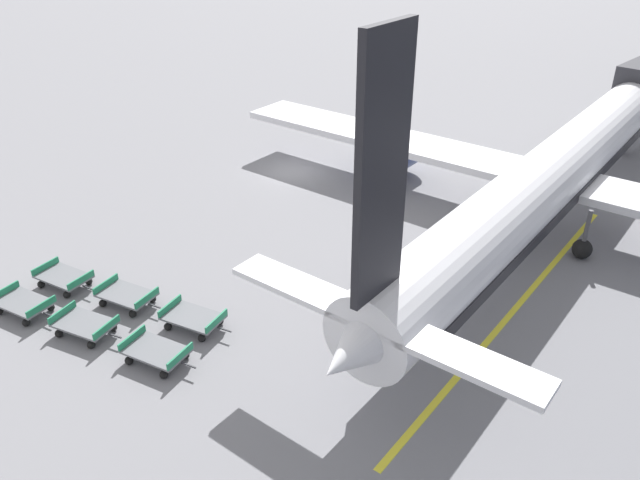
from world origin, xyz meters
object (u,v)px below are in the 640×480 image
baggage_dolly_row_near_col_a (24,304)px  baggage_dolly_row_mid_a_col_a (64,278)px  airplane (565,166)px  baggage_dolly_row_mid_a_col_c (193,319)px  baggage_dolly_row_mid_a_col_b (127,296)px  baggage_dolly_row_near_col_b (85,325)px  baggage_dolly_row_near_col_c (157,352)px

baggage_dolly_row_near_col_a → baggage_dolly_row_mid_a_col_a: (-0.54, 2.41, 0.00)m
airplane → baggage_dolly_row_mid_a_col_c: airplane is taller
baggage_dolly_row_near_col_a → baggage_dolly_row_mid_a_col_b: same height
baggage_dolly_row_mid_a_col_a → baggage_dolly_row_mid_a_col_c: (7.59, 1.62, 0.00)m
baggage_dolly_row_near_col_a → baggage_dolly_row_near_col_b: bearing=12.3°
airplane → baggage_dolly_row_mid_a_col_b: (-12.90, -21.09, -3.00)m
baggage_dolly_row_near_col_c → baggage_dolly_row_mid_a_col_c: size_ratio=1.00×
baggage_dolly_row_near_col_a → baggage_dolly_row_mid_a_col_c: bearing=29.8°
airplane → baggage_dolly_row_near_col_c: bearing=-110.4°
baggage_dolly_row_near_col_a → baggage_dolly_row_near_col_b: 3.73m
baggage_dolly_row_near_col_b → baggage_dolly_row_near_col_c: 4.02m
baggage_dolly_row_near_col_a → baggage_dolly_row_mid_a_col_c: size_ratio=1.00×
baggage_dolly_row_mid_a_col_a → baggage_dolly_row_near_col_c: bearing=-6.3°
baggage_dolly_row_near_col_b → baggage_dolly_row_mid_a_col_a: 4.49m
baggage_dolly_row_near_col_b → baggage_dolly_row_near_col_a: bearing=-167.7°
baggage_dolly_row_near_col_c → baggage_dolly_row_mid_a_col_c: (-0.55, 2.52, 0.00)m
baggage_dolly_row_near_col_a → baggage_dolly_row_mid_a_col_c: (7.06, 4.04, 0.00)m
baggage_dolly_row_mid_a_col_b → baggage_dolly_row_near_col_a: bearing=-134.0°
baggage_dolly_row_near_col_a → baggage_dolly_row_mid_a_col_a: bearing=102.6°
baggage_dolly_row_mid_a_col_b → baggage_dolly_row_mid_a_col_c: (3.83, 0.70, 0.00)m
baggage_dolly_row_near_col_b → baggage_dolly_row_mid_a_col_b: 2.58m
baggage_dolly_row_near_col_c → baggage_dolly_row_mid_a_col_a: (-8.15, 0.90, 0.00)m
baggage_dolly_row_near_col_b → baggage_dolly_row_mid_a_col_a: same height
baggage_dolly_row_near_col_b → baggage_dolly_row_mid_a_col_b: same height
airplane → baggage_dolly_row_near_col_b: airplane is taller
baggage_dolly_row_near_col_b → baggage_dolly_row_near_col_c: same height
baggage_dolly_row_near_col_b → baggage_dolly_row_mid_a_col_c: size_ratio=1.00×
baggage_dolly_row_mid_a_col_a → baggage_dolly_row_near_col_b: bearing=-21.1°
airplane → baggage_dolly_row_near_col_a: (-16.12, -24.42, -3.00)m
baggage_dolly_row_near_col_a → baggage_dolly_row_mid_a_col_b: (3.22, 3.34, 0.00)m
baggage_dolly_row_near_col_c → baggage_dolly_row_mid_a_col_b: bearing=157.4°
baggage_dolly_row_near_col_a → baggage_dolly_row_near_col_c: bearing=11.2°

